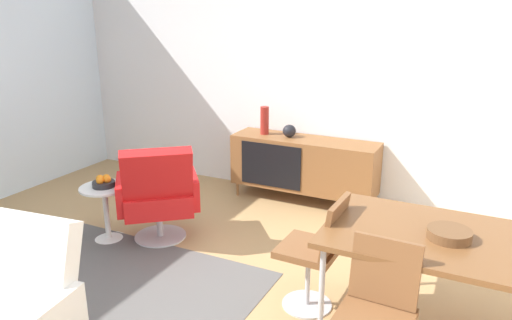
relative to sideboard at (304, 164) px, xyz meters
The scene contains 14 objects.
ground_plane 2.34m from the sideboard, 88.62° to the right, with size 8.32×8.32×0.00m, color tan.
wall_back 1.01m from the sideboard, 79.64° to the left, with size 6.80×0.12×2.80m, color white.
sideboard is the anchor object (origin of this frame).
vase_cobalt 0.65m from the sideboard, behind, with size 0.10×0.10×0.31m.
vase_sculptural_dark 0.39m from the sideboard, behind, with size 0.15×0.15×0.14m.
dining_table 2.53m from the sideboard, 47.54° to the right, with size 1.60×0.90×0.74m.
wooden_bowl_on_table 2.52m from the sideboard, 48.94° to the right, with size 0.26×0.26×0.06m, color brown.
dining_chair_near_window 2.03m from the sideboard, 66.43° to the right, with size 0.43×0.41×0.86m.
dining_chair_front_left 2.77m from the sideboard, 60.77° to the right, with size 0.41×0.44×0.86m.
lounge_chair_red 1.71m from the sideboard, 119.29° to the right, with size 0.91×0.90×0.95m.
armchair_black_shell 3.31m from the sideboard, 98.27° to the right, with size 0.77×0.72×0.95m.
side_table_round 2.12m from the sideboard, 127.45° to the right, with size 0.44×0.44×0.52m.
fruit_bowl 2.12m from the sideboard, 127.47° to the right, with size 0.20×0.20×0.11m.
area_rug 2.52m from the sideboard, 105.74° to the right, with size 2.20×1.70×0.01m, color #595654.
Camera 1 is at (1.71, -2.45, 2.05)m, focal length 33.94 mm.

